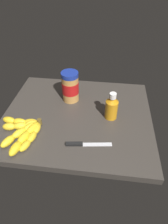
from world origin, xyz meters
TOP-DOWN VIEW (x-y plane):
  - ground_plane at (0.00, 0.00)cm, footprint 70.83×61.96cm
  - banana_bunch at (21.22, 15.77)cm, footprint 19.01×21.41cm
  - peanut_butter_jar at (5.22, -11.54)cm, footprint 8.57×8.57cm
  - honey_bottle at (-16.05, 0.29)cm, footprint 5.81×5.81cm
  - butter_knife at (-5.89, 18.66)cm, footprint 19.01×4.31cm

SIDE VIEW (x-z plane):
  - ground_plane at x=0.00cm, z-range -3.12..0.00cm
  - butter_knife at x=-5.89cm, z-range -0.13..1.07cm
  - banana_bunch at x=21.22cm, z-range -0.08..3.39cm
  - honey_bottle at x=-16.05cm, z-range -0.84..12.77cm
  - peanut_butter_jar at x=5.22cm, z-range -0.09..15.85cm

